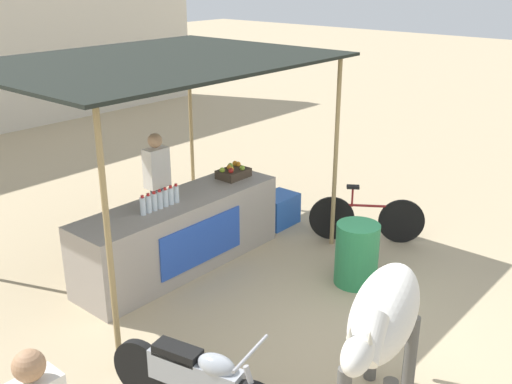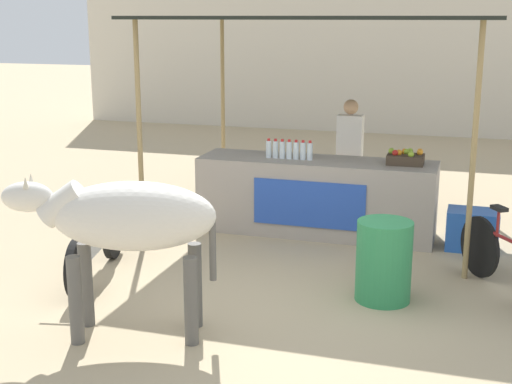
{
  "view_description": "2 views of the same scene",
  "coord_description": "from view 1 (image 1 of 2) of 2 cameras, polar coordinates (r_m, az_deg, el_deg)",
  "views": [
    {
      "loc": [
        -4.8,
        -3.23,
        3.77
      ],
      "look_at": [
        0.38,
        1.21,
        1.2
      ],
      "focal_mm": 42.0,
      "sensor_mm": 36.0,
      "label": 1
    },
    {
      "loc": [
        1.9,
        -6.46,
        2.73
      ],
      "look_at": [
        -0.32,
        0.63,
        0.89
      ],
      "focal_mm": 50.0,
      "sensor_mm": 36.0,
      "label": 2
    }
  ],
  "objects": [
    {
      "name": "water_barrel",
      "position": [
        7.63,
        9.58,
        -5.85
      ],
      "size": [
        0.54,
        0.54,
        0.8
      ],
      "primitive_type": "cylinder",
      "color": "#2D8C51",
      "rests_on": "ground"
    },
    {
      "name": "motorcycle_parked",
      "position": [
        5.45,
        -5.58,
        -17.32
      ],
      "size": [
        0.61,
        1.78,
        0.9
      ],
      "color": "black",
      "rests_on": "ground"
    },
    {
      "name": "ground_plane",
      "position": [
        6.91,
        5.72,
        -12.55
      ],
      "size": [
        60.0,
        60.0,
        0.0
      ],
      "primitive_type": "plane",
      "color": "tan"
    },
    {
      "name": "stall_awning",
      "position": [
        7.56,
        -9.52,
        11.61
      ],
      "size": [
        4.2,
        3.2,
        2.73
      ],
      "color": "black",
      "rests_on": "ground"
    },
    {
      "name": "stall_counter",
      "position": [
        7.96,
        -7.2,
        -3.94
      ],
      "size": [
        3.0,
        0.82,
        0.96
      ],
      "color": "#9E9389",
      "rests_on": "ground"
    },
    {
      "name": "water_bottle_row",
      "position": [
        7.49,
        -9.13,
        -0.73
      ],
      "size": [
        0.61,
        0.07,
        0.25
      ],
      "color": "silver",
      "rests_on": "stall_counter"
    },
    {
      "name": "cooler_box",
      "position": [
        9.29,
        2.1,
        -1.69
      ],
      "size": [
        0.6,
        0.44,
        0.48
      ],
      "primitive_type": "cube",
      "color": "blue",
      "rests_on": "ground"
    },
    {
      "name": "vendor_behind_counter",
      "position": [
        8.52,
        -9.33,
        0.32
      ],
      "size": [
        0.34,
        0.22,
        1.65
      ],
      "color": "#383842",
      "rests_on": "ground"
    },
    {
      "name": "bicycle_leaning",
      "position": [
        8.83,
        10.44,
        -2.5
      ],
      "size": [
        0.97,
        1.4,
        0.85
      ],
      "color": "black",
      "rests_on": "ground"
    },
    {
      "name": "fruit_crate",
      "position": [
        8.51,
        -2.18,
        1.89
      ],
      "size": [
        0.44,
        0.32,
        0.18
      ],
      "color": "#3F3326",
      "rests_on": "stall_counter"
    },
    {
      "name": "cow",
      "position": [
        5.17,
        11.98,
        -11.8
      ],
      "size": [
        1.85,
        0.89,
        1.44
      ],
      "color": "silver",
      "rests_on": "ground"
    }
  ]
}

